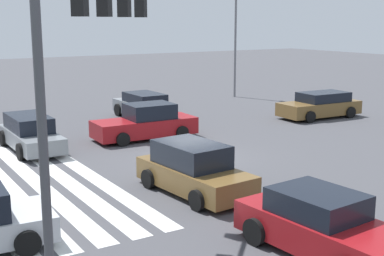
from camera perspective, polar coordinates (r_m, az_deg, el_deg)
The scene contains 9 objects.
ground_plane at distance 21.82m, azimuth -0.00°, elevation -3.27°, with size 123.97×123.97×0.00m, color #47474C.
traffic_signal_mast at distance 11.81m, azimuth -10.82°, elevation 9.14°, with size 4.41×4.41×6.76m.
car_0 at distance 13.36m, azimuth 13.67°, elevation -10.10°, with size 4.55×2.32×1.53m.
car_1 at distance 30.73m, azimuth -5.21°, elevation 2.39°, with size 4.43×2.09×1.47m.
car_2 at distance 31.69m, azimuth 13.52°, elevation 2.37°, with size 2.35×4.97×1.46m.
car_3 at distance 25.41m, azimuth -4.94°, elevation 0.53°, with size 2.26×4.93×1.67m.
car_4 at distance 24.17m, azimuth -16.87°, elevation -0.55°, with size 4.77×1.93×1.49m.
car_5 at distance 17.37m, azimuth 0.15°, elevation -4.49°, with size 4.49×2.30×1.65m.
street_light_pole_a at distance 39.07m, azimuth 4.66°, elevation 10.02°, with size 0.80×0.36×7.60m.
Camera 1 is at (17.89, -11.19, 5.55)m, focal length 50.00 mm.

